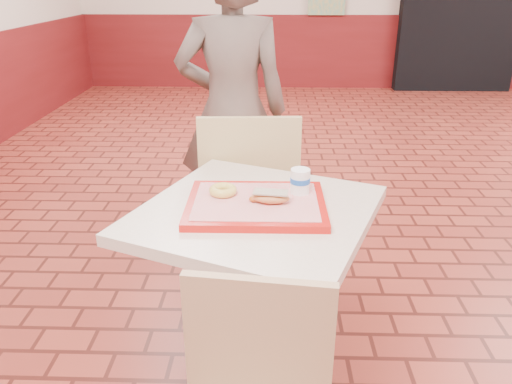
{
  "coord_description": "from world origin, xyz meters",
  "views": [
    {
      "loc": [
        -1.34,
        -2.31,
        1.51
      ],
      "look_at": [
        -1.39,
        -0.78,
        0.84
      ],
      "focal_mm": 35.0,
      "sensor_mm": 36.0,
      "label": 1
    }
  ],
  "objects_px": {
    "main_table": "(256,272)",
    "serving_tray": "(256,204)",
    "chair_main_back": "(249,198)",
    "paper_cup": "(300,181)",
    "customer": "(233,112)",
    "long_john_donut": "(270,197)",
    "ring_donut": "(223,190)"
  },
  "relations": [
    {
      "from": "serving_tray",
      "to": "paper_cup",
      "type": "height_order",
      "value": "paper_cup"
    },
    {
      "from": "main_table",
      "to": "long_john_donut",
      "type": "xyz_separation_m",
      "value": [
        0.05,
        -0.01,
        0.3
      ]
    },
    {
      "from": "long_john_donut",
      "to": "paper_cup",
      "type": "bearing_deg",
      "value": 39.45
    },
    {
      "from": "long_john_donut",
      "to": "paper_cup",
      "type": "xyz_separation_m",
      "value": [
        0.1,
        0.09,
        0.03
      ]
    },
    {
      "from": "main_table",
      "to": "long_john_donut",
      "type": "relative_size",
      "value": 5.61
    },
    {
      "from": "main_table",
      "to": "ring_donut",
      "type": "distance_m",
      "value": 0.32
    },
    {
      "from": "customer",
      "to": "long_john_donut",
      "type": "bearing_deg",
      "value": 95.5
    },
    {
      "from": "main_table",
      "to": "customer",
      "type": "distance_m",
      "value": 1.16
    },
    {
      "from": "paper_cup",
      "to": "chair_main_back",
      "type": "bearing_deg",
      "value": 109.77
    },
    {
      "from": "main_table",
      "to": "serving_tray",
      "type": "distance_m",
      "value": 0.27
    },
    {
      "from": "main_table",
      "to": "customer",
      "type": "relative_size",
      "value": 0.47
    },
    {
      "from": "serving_tray",
      "to": "paper_cup",
      "type": "bearing_deg",
      "value": 25.56
    },
    {
      "from": "chair_main_back",
      "to": "main_table",
      "type": "bearing_deg",
      "value": 91.6
    },
    {
      "from": "chair_main_back",
      "to": "long_john_donut",
      "type": "relative_size",
      "value": 6.89
    },
    {
      "from": "main_table",
      "to": "ring_donut",
      "type": "xyz_separation_m",
      "value": [
        -0.12,
        0.05,
        0.3
      ]
    },
    {
      "from": "ring_donut",
      "to": "paper_cup",
      "type": "bearing_deg",
      "value": 5.09
    },
    {
      "from": "chair_main_back",
      "to": "ring_donut",
      "type": "relative_size",
      "value": 9.94
    },
    {
      "from": "main_table",
      "to": "customer",
      "type": "height_order",
      "value": "customer"
    },
    {
      "from": "long_john_donut",
      "to": "ring_donut",
      "type": "bearing_deg",
      "value": 158.77
    },
    {
      "from": "long_john_donut",
      "to": "paper_cup",
      "type": "height_order",
      "value": "paper_cup"
    },
    {
      "from": "customer",
      "to": "long_john_donut",
      "type": "relative_size",
      "value": 11.86
    },
    {
      "from": "chair_main_back",
      "to": "customer",
      "type": "distance_m",
      "value": 0.57
    },
    {
      "from": "main_table",
      "to": "paper_cup",
      "type": "xyz_separation_m",
      "value": [
        0.15,
        0.07,
        0.33
      ]
    },
    {
      "from": "main_table",
      "to": "customer",
      "type": "xyz_separation_m",
      "value": [
        -0.16,
        1.11,
        0.3
      ]
    },
    {
      "from": "main_table",
      "to": "ring_donut",
      "type": "height_order",
      "value": "ring_donut"
    },
    {
      "from": "long_john_donut",
      "to": "main_table",
      "type": "bearing_deg",
      "value": 162.42
    },
    {
      "from": "long_john_donut",
      "to": "customer",
      "type": "bearing_deg",
      "value": 100.33
    },
    {
      "from": "chair_main_back",
      "to": "customer",
      "type": "xyz_separation_m",
      "value": [
        -0.11,
        0.48,
        0.29
      ]
    },
    {
      "from": "serving_tray",
      "to": "long_john_donut",
      "type": "height_order",
      "value": "long_john_donut"
    },
    {
      "from": "chair_main_back",
      "to": "paper_cup",
      "type": "height_order",
      "value": "chair_main_back"
    },
    {
      "from": "ring_donut",
      "to": "customer",
      "type": "bearing_deg",
      "value": 92.37
    },
    {
      "from": "main_table",
      "to": "chair_main_back",
      "type": "bearing_deg",
      "value": 94.58
    }
  ]
}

